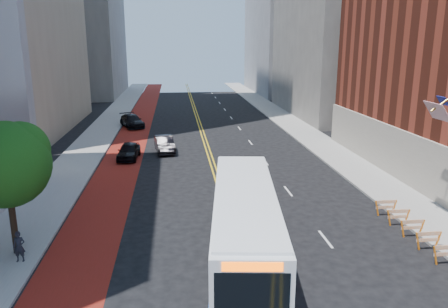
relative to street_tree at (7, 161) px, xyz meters
name	(u,v)px	position (x,y,z in m)	size (l,w,h in m)	color
sidewalk_left	(90,146)	(-0.76, 23.96, -4.84)	(4.00, 140.00, 0.15)	gray
sidewalk_right	(315,140)	(23.24, 23.96, -4.84)	(4.00, 140.00, 0.15)	gray
bus_lane_paint	(128,145)	(3.14, 23.96, -4.91)	(3.60, 140.00, 0.01)	maroon
center_line_inner	(204,144)	(11.06, 23.96, -4.91)	(0.14, 140.00, 0.01)	gold
center_line_outer	(208,143)	(11.42, 23.96, -4.91)	(0.14, 140.00, 0.01)	gold
lane_dashes	(239,128)	(16.04, 31.96, -4.90)	(0.14, 98.20, 0.01)	silver
construction_barriers	(437,244)	(20.84, -2.62, -4.24)	(1.42, 10.91, 1.00)	orange
street_tree	(7,161)	(0.00, 0.00, 0.00)	(4.20, 4.20, 6.70)	black
transit_bus	(245,223)	(11.27, -1.79, -3.00)	(4.55, 13.56, 3.66)	white
car_a	(129,151)	(3.72, 18.52, -4.17)	(1.76, 4.36, 1.49)	black
car_b	(164,144)	(6.95, 20.82, -4.13)	(1.65, 4.73, 1.56)	black
car_c	(132,121)	(2.61, 34.43, -4.13)	(2.19, 5.39, 1.56)	black
pedestrian	(19,247)	(0.44, -1.03, -4.00)	(0.56, 0.37, 1.53)	black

